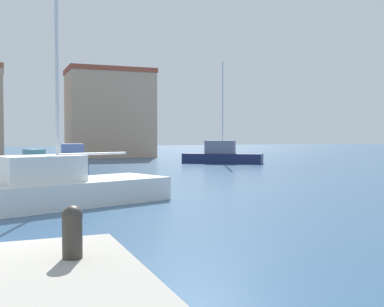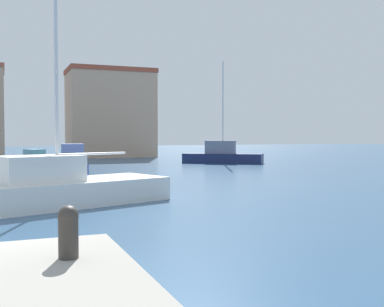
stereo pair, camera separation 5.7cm
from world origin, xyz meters
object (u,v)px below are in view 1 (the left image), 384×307
object	(u,v)px
motorboat_teal_distant_east	(34,162)
motorboat_blue_behind_lamppost	(72,167)
sailboat_navy_mid_harbor	(222,155)
sailboat_white_far_right	(55,188)
mooring_bollard	(72,230)

from	to	relation	value
motorboat_teal_distant_east	motorboat_blue_behind_lamppost	distance (m)	9.45
motorboat_blue_behind_lamppost	sailboat_navy_mid_harbor	bearing A→B (deg)	36.22
sailboat_white_far_right	motorboat_teal_distant_east	xyz separation A→B (m)	(0.49, 19.27, -0.16)
mooring_bollard	motorboat_blue_behind_lamppost	size ratio (longest dim) A/B	0.12
sailboat_navy_mid_harbor	motorboat_teal_distant_east	size ratio (longest dim) A/B	1.86
motorboat_teal_distant_east	sailboat_navy_mid_harbor	bearing A→B (deg)	3.61
sailboat_navy_mid_harbor	motorboat_blue_behind_lamppost	world-z (taller)	sailboat_navy_mid_harbor
sailboat_white_far_right	motorboat_teal_distant_east	bearing A→B (deg)	88.54
sailboat_white_far_right	motorboat_blue_behind_lamppost	distance (m)	10.13
mooring_bollard	motorboat_teal_distant_east	world-z (taller)	mooring_bollard
motorboat_teal_distant_east	motorboat_blue_behind_lamppost	bearing A→B (deg)	-81.11
mooring_bollard	motorboat_teal_distant_east	xyz separation A→B (m)	(1.44, 30.54, -0.87)
motorboat_blue_behind_lamppost	motorboat_teal_distant_east	bearing A→B (deg)	98.89
mooring_bollard	sailboat_navy_mid_harbor	bearing A→B (deg)	61.69
sailboat_navy_mid_harbor	motorboat_teal_distant_east	distance (m)	15.58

